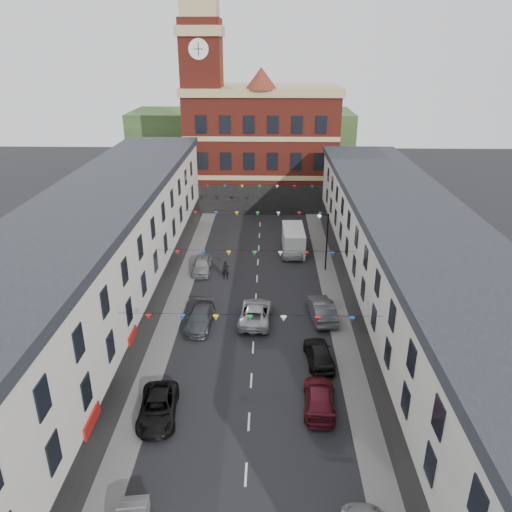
# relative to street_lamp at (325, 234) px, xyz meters

# --- Properties ---
(ground) EXTENTS (160.00, 160.00, 0.00)m
(ground) POSITION_rel_street_lamp_xyz_m (-6.55, -14.00, -3.90)
(ground) COLOR black
(ground) RESTS_ON ground
(pavement_left) EXTENTS (1.80, 64.00, 0.15)m
(pavement_left) POSITION_rel_street_lamp_xyz_m (-13.45, -12.00, -3.83)
(pavement_left) COLOR #605E5B
(pavement_left) RESTS_ON ground
(pavement_right) EXTENTS (1.80, 64.00, 0.15)m
(pavement_right) POSITION_rel_street_lamp_xyz_m (0.35, -12.00, -3.83)
(pavement_right) COLOR #605E5B
(pavement_right) RESTS_ON ground
(terrace_left) EXTENTS (8.40, 56.00, 10.70)m
(terrace_left) POSITION_rel_street_lamp_xyz_m (-18.33, -13.00, 1.44)
(terrace_left) COLOR beige
(terrace_left) RESTS_ON ground
(terrace_right) EXTENTS (8.40, 56.00, 9.70)m
(terrace_right) POSITION_rel_street_lamp_xyz_m (5.23, -13.00, 0.95)
(terrace_right) COLOR beige
(terrace_right) RESTS_ON ground
(civic_building) EXTENTS (20.60, 13.30, 18.50)m
(civic_building) POSITION_rel_street_lamp_xyz_m (-6.55, 23.95, 4.23)
(civic_building) COLOR maroon
(civic_building) RESTS_ON ground
(clock_tower) EXTENTS (5.60, 5.60, 30.00)m
(clock_tower) POSITION_rel_street_lamp_xyz_m (-14.05, 21.00, 11.03)
(clock_tower) COLOR maroon
(clock_tower) RESTS_ON ground
(distant_hill) EXTENTS (40.00, 14.00, 10.00)m
(distant_hill) POSITION_rel_street_lamp_xyz_m (-10.55, 48.00, 1.10)
(distant_hill) COLOR #2E4721
(distant_hill) RESTS_ON ground
(street_lamp) EXTENTS (1.10, 0.36, 6.00)m
(street_lamp) POSITION_rel_street_lamp_xyz_m (0.00, 0.00, 0.00)
(street_lamp) COLOR black
(street_lamp) RESTS_ON ground
(car_left_c) EXTENTS (2.65, 4.98, 1.33)m
(car_left_c) POSITION_rel_street_lamp_xyz_m (-12.05, -21.69, -3.24)
(car_left_c) COLOR black
(car_left_c) RESTS_ON ground
(car_left_d) EXTENTS (2.30, 4.96, 1.40)m
(car_left_d) POSITION_rel_street_lamp_xyz_m (-10.88, -10.94, -3.20)
(car_left_d) COLOR #3E4245
(car_left_d) RESTS_ON ground
(car_left_e) EXTENTS (1.90, 4.47, 1.51)m
(car_left_e) POSITION_rel_street_lamp_xyz_m (-12.05, -0.52, -3.15)
(car_left_e) COLOR gray
(car_left_e) RESTS_ON ground
(car_right_c) EXTENTS (2.23, 4.88, 1.38)m
(car_right_c) POSITION_rel_street_lamp_xyz_m (-2.23, -20.52, -3.21)
(car_right_c) COLOR #50101A
(car_right_c) RESTS_ON ground
(car_right_d) EXTENTS (2.16, 4.50, 1.48)m
(car_right_d) POSITION_rel_street_lamp_xyz_m (-1.82, -15.77, -3.16)
(car_right_d) COLOR black
(car_right_d) RESTS_ON ground
(car_right_e) EXTENTS (2.31, 5.16, 1.64)m
(car_right_e) POSITION_rel_street_lamp_xyz_m (-1.05, -9.46, -3.08)
(car_right_e) COLOR #4B4E53
(car_right_e) RESTS_ON ground
(car_right_f) EXTENTS (2.41, 4.74, 1.28)m
(car_right_f) POSITION_rel_street_lamp_xyz_m (-2.83, 4.06, -3.26)
(car_right_f) COLOR #AAADAF
(car_right_f) RESTS_ON ground
(moving_car) EXTENTS (2.82, 5.53, 1.50)m
(moving_car) POSITION_rel_street_lamp_xyz_m (-6.47, -10.01, -3.16)
(moving_car) COLOR #AAABB1
(moving_car) RESTS_ON ground
(white_van) EXTENTS (2.36, 5.86, 2.57)m
(white_van) POSITION_rel_street_lamp_xyz_m (-2.75, 5.29, -2.62)
(white_van) COLOR silver
(white_van) RESTS_ON ground
(pedestrian) EXTENTS (0.69, 0.47, 1.86)m
(pedestrian) POSITION_rel_street_lamp_xyz_m (-9.55, -2.17, -2.98)
(pedestrian) COLOR black
(pedestrian) RESTS_ON ground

